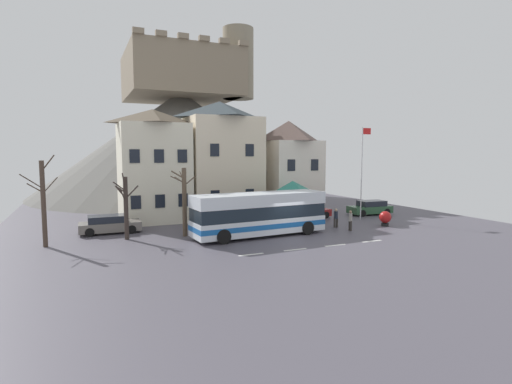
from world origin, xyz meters
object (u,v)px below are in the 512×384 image
at_px(pedestrian_01, 320,214).
at_px(public_bench, 259,216).
at_px(flagpole, 362,167).
at_px(bare_tree_02, 184,200).
at_px(bus_shelter, 293,188).
at_px(townhouse_02, 288,167).
at_px(transit_bus, 260,214).
at_px(harbour_buoy, 385,218).
at_px(townhouse_00, 154,166).
at_px(bare_tree_01, 126,206).
at_px(hilltop_castle, 182,139).
at_px(townhouse_01, 220,159).
at_px(bare_tree_00, 43,203).
at_px(pedestrian_00, 336,217).
at_px(parked_car_00, 109,224).
at_px(parked_car_02, 370,208).
at_px(parked_car_01, 308,211).
at_px(pedestrian_02, 350,220).

xyz_separation_m(pedestrian_01, public_bench, (-4.07, 3.57, -0.43)).
distance_m(flagpole, bare_tree_02, 16.73).
bearing_deg(bare_tree_02, bus_shelter, 11.02).
xyz_separation_m(townhouse_02, bare_tree_02, (-12.80, -7.94, -1.99)).
xyz_separation_m(transit_bus, flagpole, (11.59, 3.08, 3.17)).
bearing_deg(bare_tree_02, harbour_buoy, -9.54).
bearing_deg(townhouse_00, townhouse_02, 1.48).
height_order(transit_bus, bare_tree_02, bare_tree_02).
bearing_deg(bare_tree_01, hilltop_castle, 69.49).
relative_size(townhouse_00, townhouse_01, 0.90).
distance_m(transit_bus, pedestrian_01, 7.16).
xyz_separation_m(hilltop_castle, harbour_buoy, (9.04, -32.88, -7.40)).
distance_m(townhouse_01, bare_tree_00, 16.92).
height_order(pedestrian_00, harbour_buoy, pedestrian_00).
bearing_deg(flagpole, townhouse_01, 145.65).
distance_m(townhouse_02, bus_shelter, 6.83).
bearing_deg(parked_car_00, townhouse_01, 25.74).
distance_m(townhouse_02, bare_tree_01, 18.51).
distance_m(townhouse_00, bare_tree_01, 8.17).
relative_size(townhouse_00, bus_shelter, 2.71).
relative_size(parked_car_02, pedestrian_01, 2.82).
height_order(flagpole, harbour_buoy, flagpole).
height_order(parked_car_00, bare_tree_01, bare_tree_01).
bearing_deg(townhouse_01, harbour_buoy, -46.53).
bearing_deg(bare_tree_02, bare_tree_01, 172.88).
bearing_deg(pedestrian_00, bare_tree_00, 174.83).
relative_size(townhouse_00, transit_bus, 0.97).
xyz_separation_m(bare_tree_00, bare_tree_02, (9.02, -0.29, -0.22)).
xyz_separation_m(pedestrian_01, bare_tree_00, (-20.72, 0.10, 1.97)).
height_order(transit_bus, bus_shelter, bus_shelter).
bearing_deg(bus_shelter, bare_tree_00, -175.04).
height_order(parked_car_01, harbour_buoy, parked_car_01).
bearing_deg(bare_tree_00, pedestrian_02, -9.38).
distance_m(townhouse_02, harbour_buoy, 11.84).
distance_m(pedestrian_00, pedestrian_02, 1.62).
bearing_deg(parked_car_02, transit_bus, 23.25).
relative_size(parked_car_00, bare_tree_02, 0.89).
bearing_deg(public_bench, bare_tree_00, -168.21).
relative_size(bus_shelter, bare_tree_02, 0.73).
height_order(townhouse_00, bare_tree_01, townhouse_00).
distance_m(townhouse_01, transit_bus, 11.29).
distance_m(townhouse_02, parked_car_02, 9.09).
height_order(public_bench, bare_tree_01, bare_tree_01).
distance_m(bare_tree_00, bare_tree_02, 9.03).
bearing_deg(bare_tree_01, townhouse_00, 65.93).
distance_m(pedestrian_01, bare_tree_00, 20.82).
bearing_deg(flagpole, pedestrian_00, -150.98).
xyz_separation_m(hilltop_castle, parked_car_00, (-12.05, -26.80, -7.43)).
bearing_deg(parked_car_01, hilltop_castle, 97.81).
bearing_deg(bare_tree_01, bare_tree_02, -7.12).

